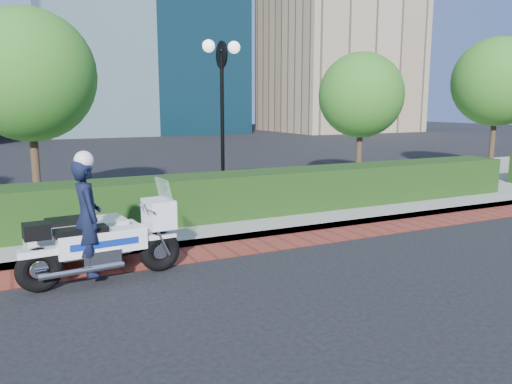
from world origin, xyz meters
name	(u,v)px	position (x,y,z in m)	size (l,w,h in m)	color
ground	(287,269)	(0.00, 0.00, 0.00)	(120.00, 120.00, 0.00)	black
brick_strip	(249,247)	(0.00, 1.50, 0.01)	(60.00, 1.00, 0.01)	maroon
sidewalk	(178,203)	(0.00, 6.00, 0.07)	(60.00, 8.00, 0.15)	gray
hedge_main	(210,197)	(0.00, 3.60, 0.65)	(18.00, 1.20, 1.00)	black
lamppost	(222,96)	(1.00, 5.20, 2.96)	(1.02, 0.70, 4.21)	black
tree_b	(29,76)	(-3.50, 6.50, 3.43)	(3.20, 3.20, 4.89)	#332319
tree_c	(361,95)	(6.50, 6.50, 3.05)	(2.80, 2.80, 4.30)	#332319
tree_d	(497,82)	(13.00, 6.50, 3.61)	(3.40, 3.40, 5.16)	#332319
police_motorcycle	(90,233)	(-2.99, 1.14, 0.71)	(2.55, 1.81, 2.06)	black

